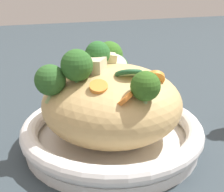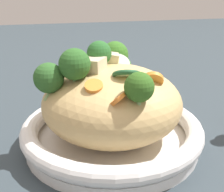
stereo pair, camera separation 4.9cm
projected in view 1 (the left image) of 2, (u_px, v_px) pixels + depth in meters
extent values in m
plane|color=#313C42|center=(112.00, 144.00, 0.52)|extent=(3.00, 3.00, 0.00)
cylinder|color=white|center=(112.00, 140.00, 0.52)|extent=(0.28, 0.28, 0.02)
torus|color=white|center=(112.00, 128.00, 0.51)|extent=(0.30, 0.30, 0.03)
ellipsoid|color=tan|center=(112.00, 103.00, 0.49)|extent=(0.22, 0.22, 0.12)
torus|color=tan|center=(81.00, 67.00, 0.47)|extent=(0.06, 0.06, 0.01)
torus|color=tan|center=(112.00, 89.00, 0.48)|extent=(0.06, 0.07, 0.03)
torus|color=tan|center=(141.00, 82.00, 0.47)|extent=(0.06, 0.06, 0.02)
cone|color=#A0BC75|center=(51.00, 96.00, 0.44)|extent=(0.03, 0.03, 0.02)
sphere|color=#2E5E28|center=(50.00, 80.00, 0.43)|extent=(0.06, 0.06, 0.04)
cone|color=#9FB671|center=(98.00, 66.00, 0.49)|extent=(0.02, 0.02, 0.01)
sphere|color=#2A632A|center=(98.00, 54.00, 0.48)|extent=(0.05, 0.05, 0.04)
cone|color=#9CB876|center=(94.00, 69.00, 0.56)|extent=(0.02, 0.02, 0.01)
sphere|color=#33702E|center=(94.00, 57.00, 0.55)|extent=(0.04, 0.04, 0.04)
cone|color=#98C279|center=(78.00, 83.00, 0.44)|extent=(0.02, 0.02, 0.02)
sphere|color=#2D6025|center=(77.00, 65.00, 0.43)|extent=(0.06, 0.06, 0.05)
cone|color=#9EBE78|center=(145.00, 102.00, 0.41)|extent=(0.02, 0.02, 0.02)
sphere|color=#33601F|center=(145.00, 86.00, 0.40)|extent=(0.05, 0.05, 0.04)
cone|color=#A4BF7A|center=(109.00, 69.00, 0.57)|extent=(0.03, 0.03, 0.02)
sphere|color=#366D23|center=(109.00, 55.00, 0.56)|extent=(0.07, 0.07, 0.05)
cylinder|color=orange|center=(68.00, 73.00, 0.48)|extent=(0.03, 0.03, 0.02)
cylinder|color=orange|center=(83.00, 66.00, 0.51)|extent=(0.03, 0.03, 0.01)
cylinder|color=orange|center=(125.00, 99.00, 0.40)|extent=(0.03, 0.03, 0.02)
cylinder|color=orange|center=(99.00, 87.00, 0.42)|extent=(0.03, 0.03, 0.02)
cylinder|color=orange|center=(155.00, 78.00, 0.45)|extent=(0.04, 0.03, 0.03)
cylinder|color=beige|center=(94.00, 63.00, 0.51)|extent=(0.04, 0.04, 0.03)
torus|color=#26592E|center=(94.00, 63.00, 0.51)|extent=(0.05, 0.05, 0.03)
cylinder|color=beige|center=(116.00, 62.00, 0.52)|extent=(0.05, 0.04, 0.02)
torus|color=#2B5528|center=(116.00, 62.00, 0.52)|extent=(0.05, 0.05, 0.03)
cylinder|color=beige|center=(129.00, 74.00, 0.44)|extent=(0.04, 0.04, 0.02)
torus|color=#235630|center=(129.00, 74.00, 0.44)|extent=(0.05, 0.05, 0.03)
cube|color=beige|center=(93.00, 68.00, 0.46)|extent=(0.05, 0.05, 0.03)
cube|color=beige|center=(84.00, 66.00, 0.54)|extent=(0.03, 0.03, 0.03)
cube|color=beige|center=(107.00, 60.00, 0.51)|extent=(0.03, 0.03, 0.03)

